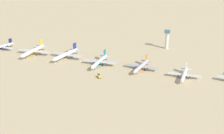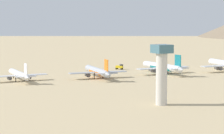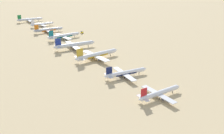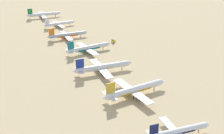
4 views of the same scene
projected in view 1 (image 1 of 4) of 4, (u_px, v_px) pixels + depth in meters
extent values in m
plane|color=tan|center=(82.00, 62.00, 342.54)|extent=(2028.73, 2028.73, 0.00)
cylinder|color=white|center=(2.00, 47.00, 388.00)|extent=(35.83, 10.04, 3.77)
cone|color=white|center=(13.00, 43.00, 403.77)|extent=(3.34, 3.83, 3.39)
cube|color=#141E51|center=(10.00, 41.00, 399.33)|extent=(5.43, 1.31, 6.95)
cube|color=silver|center=(11.00, 44.00, 401.21)|extent=(5.24, 12.28, 0.36)
cube|color=silver|center=(3.00, 47.00, 389.45)|extent=(10.86, 34.09, 0.45)
cylinder|color=#4C4C54|center=(5.00, 49.00, 386.52)|extent=(4.51, 2.99, 2.28)
cylinder|color=black|center=(5.00, 48.00, 389.62)|extent=(0.44, 0.44, 3.79)
cylinder|color=black|center=(2.00, 48.00, 392.00)|extent=(0.44, 0.44, 3.79)
cylinder|color=#141E51|center=(2.00, 47.00, 388.10)|extent=(20.01, 7.20, 3.78)
cylinder|color=white|center=(33.00, 51.00, 366.24)|extent=(45.37, 5.40, 4.78)
cone|color=white|center=(22.00, 57.00, 344.24)|extent=(4.09, 4.74, 4.69)
cone|color=white|center=(43.00, 46.00, 388.01)|extent=(3.58, 4.35, 4.30)
cube|color=gold|center=(41.00, 43.00, 382.05)|extent=(6.93, 0.53, 8.81)
cube|color=silver|center=(42.00, 46.00, 384.48)|extent=(4.23, 15.16, 0.45)
cube|color=silver|center=(34.00, 51.00, 368.21)|extent=(6.88, 42.87, 0.57)
cylinder|color=#4C4C54|center=(39.00, 53.00, 365.67)|extent=(5.33, 2.97, 2.89)
cylinder|color=#4C4C54|center=(29.00, 52.00, 370.13)|extent=(5.33, 2.97, 2.89)
cylinder|color=black|center=(25.00, 57.00, 351.87)|extent=(0.55, 0.55, 4.81)
cylinder|color=black|center=(37.00, 53.00, 369.06)|extent=(0.55, 0.55, 4.81)
cylinder|color=black|center=(32.00, 52.00, 371.00)|extent=(0.55, 0.55, 4.81)
cylinder|color=gold|center=(33.00, 51.00, 366.36)|extent=(24.98, 5.13, 4.79)
cylinder|color=silver|center=(66.00, 54.00, 352.50)|extent=(44.52, 11.15, 4.68)
cone|color=silver|center=(53.00, 60.00, 332.41)|extent=(4.57, 5.11, 4.58)
cone|color=silver|center=(77.00, 49.00, 372.38)|extent=(4.03, 4.67, 4.21)
cube|color=navy|center=(75.00, 46.00, 366.82)|extent=(6.76, 1.42, 8.62)
cube|color=silver|center=(75.00, 50.00, 369.15)|extent=(6.07, 15.19, 0.44)
cube|color=silver|center=(67.00, 55.00, 354.32)|extent=(12.25, 42.30, 0.55)
cylinder|color=#4C4C54|center=(71.00, 57.00, 350.86)|extent=(5.53, 3.56, 2.83)
cylinder|color=#4C4C54|center=(61.00, 55.00, 357.29)|extent=(5.53, 3.56, 2.83)
cylinder|color=black|center=(57.00, 61.00, 339.44)|extent=(0.54, 0.54, 4.70)
cylinder|color=black|center=(69.00, 56.00, 354.63)|extent=(0.54, 0.54, 4.70)
cylinder|color=black|center=(65.00, 56.00, 357.42)|extent=(0.54, 0.54, 4.70)
cylinder|color=silver|center=(99.00, 61.00, 328.59)|extent=(41.46, 4.78, 4.37)
cone|color=silver|center=(92.00, 68.00, 308.50)|extent=(3.72, 4.32, 4.28)
cone|color=silver|center=(106.00, 56.00, 348.47)|extent=(3.26, 3.97, 3.93)
cube|color=#14727F|center=(105.00, 53.00, 343.02)|extent=(6.33, 0.47, 8.05)
cube|color=silver|center=(105.00, 56.00, 345.24)|extent=(3.82, 13.84, 0.41)
cube|color=silver|center=(100.00, 62.00, 330.39)|extent=(6.14, 39.17, 0.52)
cylinder|color=#4C4C54|center=(105.00, 64.00, 328.04)|extent=(4.86, 2.69, 2.65)
cylinder|color=#4C4C54|center=(94.00, 63.00, 332.17)|extent=(4.86, 2.69, 2.65)
cylinder|color=black|center=(94.00, 68.00, 315.47)|extent=(0.51, 0.51, 4.39)
cylinder|color=black|center=(103.00, 63.00, 331.16)|extent=(0.51, 0.51, 4.39)
cylinder|color=black|center=(98.00, 63.00, 332.94)|extent=(0.51, 0.51, 4.39)
cylinder|color=#14727F|center=(99.00, 62.00, 328.70)|extent=(22.82, 4.61, 4.38)
cylinder|color=#B2B7C1|center=(141.00, 66.00, 314.99)|extent=(38.93, 8.60, 4.09)
cone|color=#B2B7C1|center=(134.00, 72.00, 297.16)|extent=(3.89, 4.38, 4.01)
cone|color=#B2B7C1|center=(148.00, 61.00, 332.63)|extent=(3.42, 4.01, 3.68)
cube|color=orange|center=(147.00, 58.00, 327.71)|extent=(5.92, 1.07, 7.53)
cube|color=#A4A8B2|center=(147.00, 61.00, 329.76)|extent=(4.93, 13.22, 0.39)
cube|color=#A4A8B2|center=(142.00, 66.00, 316.60)|extent=(9.63, 36.95, 0.48)
cylinder|color=#4C4C54|center=(147.00, 69.00, 313.73)|extent=(4.78, 2.99, 2.47)
cylinder|color=#4C4C54|center=(136.00, 67.00, 319.02)|extent=(4.78, 2.99, 2.47)
cylinder|color=black|center=(136.00, 73.00, 303.39)|extent=(0.47, 0.47, 4.11)
cylinder|color=black|center=(144.00, 68.00, 316.96)|extent=(0.47, 0.47, 4.11)
cylinder|color=black|center=(140.00, 67.00, 319.25)|extent=(0.47, 0.47, 4.11)
cylinder|color=orange|center=(141.00, 66.00, 315.09)|extent=(21.63, 6.56, 4.10)
cylinder|color=white|center=(184.00, 75.00, 292.45)|extent=(34.97, 4.06, 3.69)
cone|color=white|center=(182.00, 81.00, 275.63)|extent=(3.14, 3.65, 3.61)
cone|color=white|center=(186.00, 68.00, 309.09)|extent=(2.75, 3.35, 3.32)
cube|color=white|center=(186.00, 66.00, 304.52)|extent=(5.34, 0.40, 6.79)
cube|color=silver|center=(186.00, 69.00, 306.39)|extent=(3.23, 11.68, 0.35)
cube|color=silver|center=(184.00, 75.00, 293.95)|extent=(5.21, 33.04, 0.44)
cylinder|color=#4C4C54|center=(190.00, 77.00, 291.88)|extent=(4.10, 2.28, 2.23)
cylinder|color=#4C4C54|center=(178.00, 75.00, 295.57)|extent=(4.10, 2.28, 2.23)
cylinder|color=black|center=(182.00, 81.00, 281.47)|extent=(0.43, 0.43, 3.71)
cylinder|color=black|center=(187.00, 76.00, 294.55)|extent=(0.43, 0.43, 3.71)
cylinder|color=black|center=(182.00, 75.00, 296.15)|extent=(0.43, 0.43, 3.71)
cube|color=yellow|center=(99.00, 76.00, 294.02)|extent=(5.52, 5.00, 1.70)
cube|color=#333338|center=(99.00, 74.00, 295.05)|extent=(2.69, 2.74, 1.10)
cylinder|color=black|center=(98.00, 77.00, 295.91)|extent=(1.08, 0.95, 1.10)
cylinder|color=black|center=(100.00, 77.00, 296.60)|extent=(1.08, 0.95, 1.10)
cylinder|color=black|center=(99.00, 78.00, 292.40)|extent=(1.08, 0.95, 1.10)
cylinder|color=black|center=(101.00, 78.00, 293.09)|extent=(1.08, 0.95, 1.10)
cylinder|color=beige|center=(167.00, 41.00, 390.67)|extent=(4.80, 4.80, 22.18)
cube|color=#3F6B7A|center=(167.00, 31.00, 386.25)|extent=(7.20, 7.20, 3.60)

